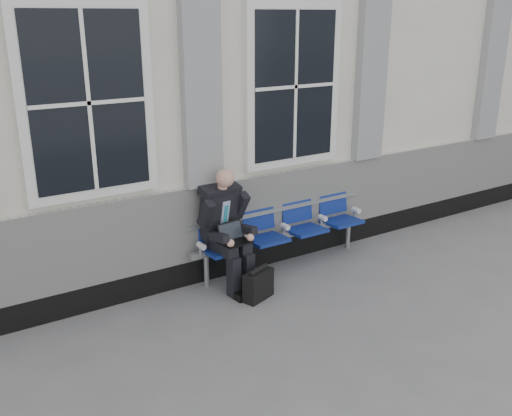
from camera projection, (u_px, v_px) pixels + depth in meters
ground at (341, 309)px, 6.26m from camera, size 70.00×70.00×0.00m
station_building at (191, 76)px, 8.31m from camera, size 14.40×4.40×4.49m
bench at (282, 225)px, 7.20m from camera, size 2.60×0.47×0.91m
businessman at (226, 224)px, 6.57m from camera, size 0.60×0.81×1.44m
briefcase at (258, 284)px, 6.43m from camera, size 0.41×0.28×0.39m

